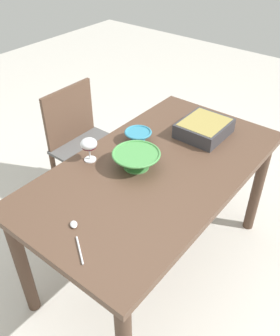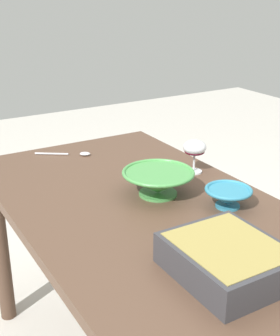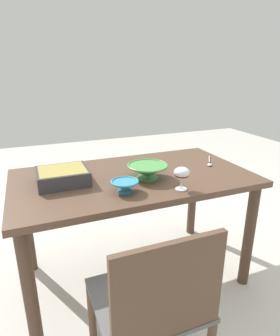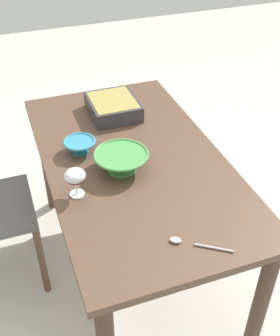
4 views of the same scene
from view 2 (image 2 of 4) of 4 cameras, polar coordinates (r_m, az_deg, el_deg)
name	(u,v)px [view 2 (image 2 of 4)]	position (r m, az deg, el deg)	size (l,w,h in m)	color
dining_table	(148,235)	(1.56, 0.95, -8.16)	(1.45, 0.80, 0.75)	brown
wine_glass	(195,149)	(1.76, 6.64, 2.27)	(0.09, 0.09, 0.13)	white
casserole_dish	(227,258)	(1.18, 10.54, -10.65)	(0.28, 0.25, 0.08)	#38383D
mixing_bowl	(228,196)	(1.52, 10.64, -3.36)	(0.15, 0.15, 0.06)	teal
small_bowl	(158,181)	(1.58, 2.22, -1.62)	(0.24, 0.24, 0.09)	#4C994C
serving_spoon	(74,154)	(1.97, -8.00, 1.72)	(0.15, 0.20, 0.01)	silver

